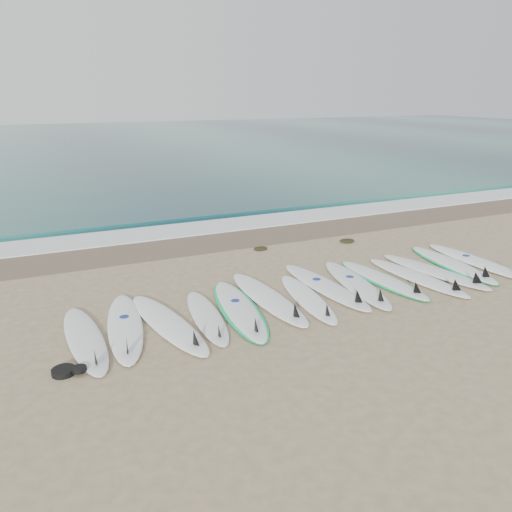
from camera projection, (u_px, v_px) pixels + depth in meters
name	position (u px, v px, depth m)	size (l,w,h in m)	color
ground	(315.00, 294.00, 9.58)	(120.00, 120.00, 0.00)	#988463
ocean	(93.00, 143.00, 37.69)	(120.00, 55.00, 0.03)	#1F5957
wet_sand_band	(235.00, 239.00, 13.12)	(120.00, 1.80, 0.01)	brown
foam_band	(216.00, 226.00, 14.33)	(120.00, 1.40, 0.04)	silver
wave_crest	(200.00, 214.00, 15.62)	(120.00, 1.00, 0.10)	#1F5957
surfboard_0	(86.00, 340.00, 7.68)	(0.67, 2.57, 0.33)	white
surfboard_1	(125.00, 327.00, 8.08)	(0.93, 2.75, 0.35)	white
surfboard_2	(169.00, 324.00, 8.19)	(1.01, 2.80, 0.35)	white
surfboard_3	(207.00, 317.00, 8.45)	(0.71, 2.36, 0.30)	white
surfboard_4	(240.00, 309.00, 8.76)	(1.00, 2.82, 0.35)	white
surfboard_5	(269.00, 298.00, 9.20)	(0.67, 2.86, 0.36)	white
surfboard_6	(309.00, 299.00, 9.21)	(0.84, 2.49, 0.31)	white
surfboard_7	(327.00, 286.00, 9.77)	(0.73, 2.85, 0.36)	white
surfboard_8	(357.00, 284.00, 9.89)	(1.03, 2.82, 0.35)	silver
surfboard_9	(384.00, 280.00, 10.16)	(0.77, 2.60, 0.33)	white
surfboard_10	(419.00, 277.00, 10.26)	(0.82, 2.71, 0.34)	white
surfboard_11	(436.00, 272.00, 10.59)	(1.03, 2.77, 0.35)	silver
surfboard_12	(453.00, 264.00, 11.06)	(0.92, 2.79, 0.35)	white
surfboard_13	(478.00, 262.00, 11.20)	(0.60, 2.86, 0.37)	white
seaweed_near	(260.00, 248.00, 12.25)	(0.35, 0.27, 0.07)	black
seaweed_far	(347.00, 241.00, 12.87)	(0.41, 0.32, 0.08)	black
leash_coil	(67.00, 371.00, 6.83)	(0.46, 0.36, 0.11)	black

